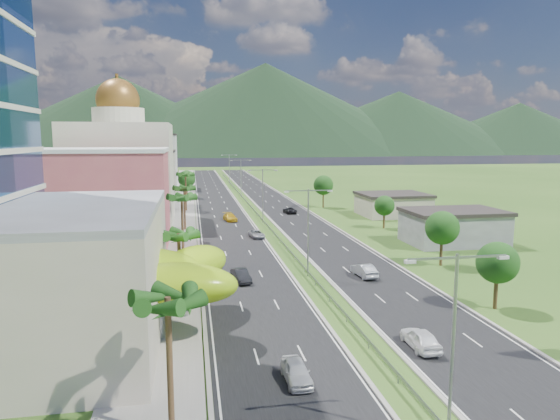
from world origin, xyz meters
TOP-DOWN VIEW (x-y plane):
  - ground at (0.00, 0.00)m, footprint 500.00×500.00m
  - road_left at (-7.50, 90.00)m, footprint 11.00×260.00m
  - road_right at (7.50, 90.00)m, footprint 11.00×260.00m
  - sidewalk_left at (-17.00, 90.00)m, footprint 7.00×260.00m
  - median_guardrail at (0.00, 71.99)m, footprint 0.10×216.06m
  - streetlight_median_a at (0.00, -25.00)m, footprint 6.04×0.25m
  - streetlight_median_b at (0.00, 10.00)m, footprint 6.04×0.25m
  - streetlight_median_c at (0.00, 50.00)m, footprint 6.04×0.25m
  - streetlight_median_d at (0.00, 95.00)m, footprint 6.04×0.25m
  - streetlight_median_e at (0.00, 140.00)m, footprint 6.04×0.25m
  - lime_canopy at (-20.00, -4.00)m, footprint 18.00×15.00m
  - pink_shophouse at (-28.00, 32.00)m, footprint 20.00×15.00m
  - domed_building at (-28.00, 55.00)m, footprint 20.00×20.00m
  - midrise_grey at (-27.00, 80.00)m, footprint 16.00×15.00m
  - midrise_beige at (-27.00, 102.00)m, footprint 16.00×15.00m
  - midrise_white at (-27.00, 125.00)m, footprint 16.00×15.00m
  - shed_near at (28.00, 25.00)m, footprint 15.00×10.00m
  - shed_far at (30.00, 55.00)m, footprint 14.00×12.00m
  - palm_tree_a at (-15.50, -22.00)m, footprint 3.60×3.60m
  - palm_tree_b at (-15.50, 2.00)m, footprint 3.60×3.60m
  - palm_tree_c at (-15.50, 22.00)m, footprint 3.60×3.60m
  - palm_tree_d at (-15.50, 45.00)m, footprint 3.60×3.60m
  - palm_tree_e at (-15.50, 70.00)m, footprint 3.60×3.60m
  - leafy_tree_lfar at (-15.50, 95.00)m, footprint 4.90×4.90m
  - leafy_tree_ra at (16.00, -5.00)m, footprint 4.20×4.20m
  - leafy_tree_rb at (19.00, 12.00)m, footprint 4.55×4.55m
  - leafy_tree_rc at (22.00, 40.00)m, footprint 3.85×3.85m
  - leafy_tree_rd at (18.00, 70.00)m, footprint 4.90×4.90m
  - mountain_ridge at (60.00, 450.00)m, footprint 860.00×140.00m
  - car_white_near_left at (-7.05, -16.54)m, footprint 1.83×4.37m
  - car_dark_left at (-8.51, 8.94)m, footprint 2.33×4.72m
  - car_silver_mid_left at (-3.20, 35.14)m, footprint 2.75×4.84m
  - car_yellow_far_left at (-6.40, 53.60)m, footprint 3.02×5.59m
  - car_white_near_right at (4.19, -12.73)m, footprint 2.00×4.85m
  - car_silver_right at (6.85, 8.48)m, footprint 2.13×5.01m
  - car_dark_far_right at (7.91, 61.85)m, footprint 2.77×5.14m
  - motorcycle at (-11.56, 11.46)m, footprint 0.77×2.19m

SIDE VIEW (x-z plane):
  - ground at x=0.00m, z-range 0.00..0.00m
  - mountain_ridge at x=60.00m, z-range -45.00..45.00m
  - road_left at x=-7.50m, z-range 0.00..0.04m
  - road_right at x=7.50m, z-range 0.00..0.04m
  - sidewalk_left at x=-17.00m, z-range 0.00..0.12m
  - median_guardrail at x=0.00m, z-range 0.24..1.00m
  - car_silver_mid_left at x=-3.20m, z-range 0.04..1.31m
  - car_dark_far_right at x=7.91m, z-range 0.04..1.41m
  - motorcycle at x=-11.56m, z-range 0.04..1.42m
  - car_white_near_left at x=-7.05m, z-range 0.04..1.52m
  - car_dark_left at x=-8.51m, z-range 0.04..1.53m
  - car_yellow_far_left at x=-6.40m, z-range 0.04..1.58m
  - car_silver_right at x=6.85m, z-range 0.04..1.65m
  - car_white_near_right at x=4.19m, z-range 0.04..1.68m
  - shed_far at x=30.00m, z-range 0.00..4.40m
  - shed_near at x=28.00m, z-range 0.00..5.00m
  - leafy_tree_rc at x=22.00m, z-range 1.21..7.54m
  - leafy_tree_ra at x=16.00m, z-range 1.33..8.23m
  - lime_canopy at x=-20.00m, z-range 1.29..8.69m
  - leafy_tree_rb at x=19.00m, z-range 1.44..8.92m
  - leafy_tree_lfar at x=-15.50m, z-range 1.55..9.60m
  - leafy_tree_rd at x=18.00m, z-range 1.55..9.60m
  - midrise_beige at x=-27.00m, z-range 0.00..13.00m
  - streetlight_median_a at x=0.00m, z-range 1.25..12.25m
  - streetlight_median_b at x=0.00m, z-range 1.25..12.25m
  - streetlight_median_c at x=0.00m, z-range 1.25..12.25m
  - streetlight_median_d at x=0.00m, z-range 1.25..12.25m
  - streetlight_median_e at x=0.00m, z-range 1.25..12.25m
  - palm_tree_b at x=-15.50m, z-range 3.01..11.11m
  - pink_shophouse at x=-28.00m, z-range 0.00..15.00m
  - palm_tree_d at x=-15.50m, z-range 3.24..11.84m
  - midrise_grey at x=-27.00m, z-range 0.00..16.00m
  - palm_tree_a at x=-15.50m, z-range 3.47..12.57m
  - palm_tree_e at x=-15.50m, z-range 3.61..13.01m
  - palm_tree_c at x=-15.50m, z-range 3.70..13.30m
  - midrise_white at x=-27.00m, z-range 0.00..18.00m
  - domed_building at x=-28.00m, z-range -3.00..25.70m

